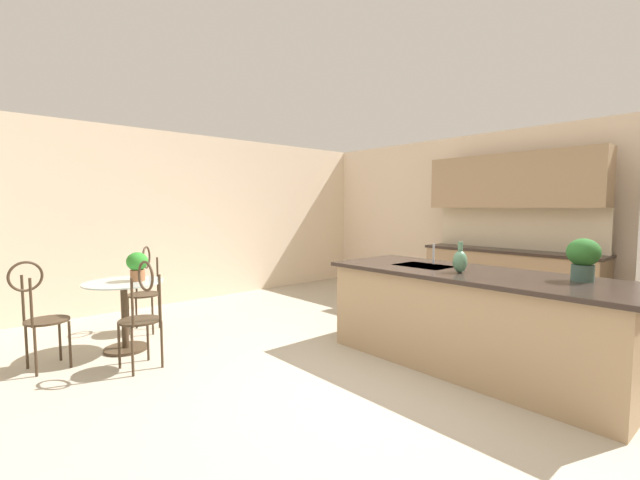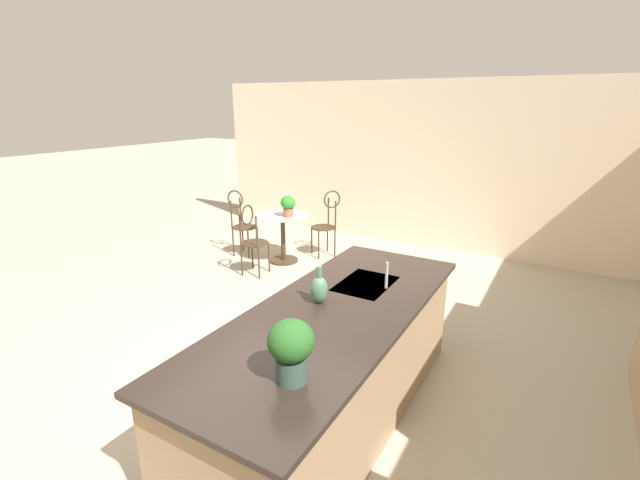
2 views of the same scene
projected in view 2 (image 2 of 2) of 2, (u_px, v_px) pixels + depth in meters
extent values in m
plane|color=#B2A893|center=(268.00, 365.00, 4.07)|extent=(40.00, 40.00, 0.00)
cube|color=beige|center=(421.00, 166.00, 7.18)|extent=(0.12, 7.80, 2.70)
cube|color=tan|center=(333.00, 367.00, 3.29)|extent=(2.70, 0.96, 0.88)
cube|color=#2D231E|center=(334.00, 312.00, 3.15)|extent=(2.80, 1.06, 0.04)
cube|color=#B2B5BA|center=(365.00, 285.00, 3.60)|extent=(0.56, 0.40, 0.03)
cylinder|color=#3D2D1E|center=(284.00, 260.00, 6.75)|extent=(0.44, 0.44, 0.03)
cylinder|color=#3D2D1E|center=(283.00, 238.00, 6.64)|extent=(0.07, 0.07, 0.69)
cylinder|color=#B2C6C1|center=(283.00, 215.00, 6.53)|extent=(0.80, 0.80, 0.01)
cylinder|color=#3D2D1E|center=(319.00, 245.00, 6.78)|extent=(0.03, 0.03, 0.45)
cylinder|color=#3D2D1E|center=(312.00, 240.00, 7.03)|extent=(0.03, 0.03, 0.45)
cylinder|color=#3D2D1E|center=(335.00, 243.00, 6.89)|extent=(0.03, 0.03, 0.45)
cylinder|color=#3D2D1E|center=(327.00, 238.00, 7.13)|extent=(0.03, 0.03, 0.45)
cylinder|color=#3D2D1E|center=(323.00, 227.00, 6.89)|extent=(0.53, 0.53, 0.02)
cylinder|color=#3D2D1E|center=(335.00, 215.00, 6.77)|extent=(0.03, 0.03, 0.45)
cylinder|color=#3D2D1E|center=(328.00, 212.00, 6.99)|extent=(0.03, 0.03, 0.45)
torus|color=#3D2D1E|center=(332.00, 199.00, 6.81)|extent=(0.24, 0.19, 0.28)
cylinder|color=#3D2D1E|center=(258.00, 240.00, 7.05)|extent=(0.03, 0.03, 0.45)
cylinder|color=#3D2D1E|center=(248.00, 245.00, 6.81)|extent=(0.03, 0.03, 0.45)
cylinder|color=#3D2D1E|center=(243.00, 238.00, 7.16)|extent=(0.03, 0.03, 0.45)
cylinder|color=#3D2D1E|center=(233.00, 242.00, 6.91)|extent=(0.03, 0.03, 0.45)
cylinder|color=#3D2D1E|center=(245.00, 227.00, 6.91)|extent=(0.43, 0.43, 0.02)
cylinder|color=#3D2D1E|center=(240.00, 211.00, 7.02)|extent=(0.03, 0.03, 0.45)
cylinder|color=#3D2D1E|center=(231.00, 215.00, 6.79)|extent=(0.03, 0.03, 0.45)
torus|color=#3D2D1E|center=(235.00, 199.00, 6.84)|extent=(0.06, 0.28, 0.28)
cylinder|color=#3D2D1E|center=(252.00, 254.00, 6.37)|extent=(0.03, 0.03, 0.45)
cylinder|color=#3D2D1E|center=(269.00, 257.00, 6.26)|extent=(0.03, 0.03, 0.45)
cylinder|color=#3D2D1E|center=(242.00, 261.00, 6.12)|extent=(0.03, 0.03, 0.45)
cylinder|color=#3D2D1E|center=(259.00, 263.00, 6.02)|extent=(0.03, 0.03, 0.45)
cylinder|color=#3D2D1E|center=(255.00, 243.00, 6.12)|extent=(0.42, 0.42, 0.02)
cylinder|color=#3D2D1E|center=(240.00, 230.00, 5.98)|extent=(0.03, 0.03, 0.45)
cylinder|color=#3D2D1E|center=(256.00, 232.00, 5.88)|extent=(0.03, 0.03, 0.45)
torus|color=#3D2D1E|center=(247.00, 215.00, 5.86)|extent=(0.28, 0.06, 0.28)
cylinder|color=#B2B5BA|center=(387.00, 275.00, 3.48)|extent=(0.02, 0.02, 0.22)
cylinder|color=#9E603D|center=(288.00, 212.00, 6.41)|extent=(0.15, 0.15, 0.12)
ellipsoid|color=#2E862A|center=(288.00, 203.00, 6.37)|extent=(0.22, 0.22, 0.20)
cylinder|color=#385147|center=(292.00, 369.00, 2.32)|extent=(0.17, 0.17, 0.14)
ellipsoid|color=#286126|center=(291.00, 341.00, 2.27)|extent=(0.25, 0.25, 0.23)
ellipsoid|color=#4C7A5B|center=(319.00, 290.00, 3.22)|extent=(0.13, 0.13, 0.21)
cylinder|color=#4C7A5B|center=(319.00, 271.00, 3.18)|extent=(0.04, 0.04, 0.08)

